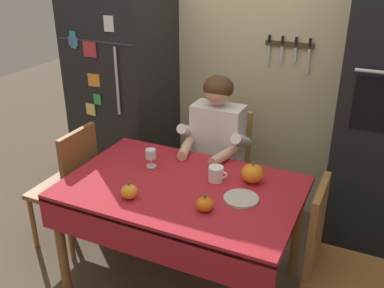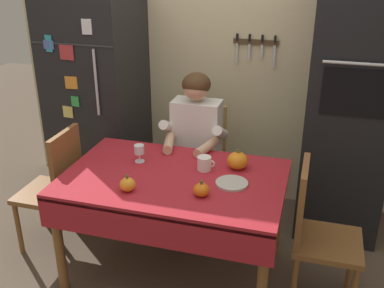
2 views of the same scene
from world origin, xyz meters
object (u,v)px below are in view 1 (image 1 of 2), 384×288
at_px(chair_behind_person, 223,165).
at_px(coffee_mug, 216,174).
at_px(refrigerator, 125,97).
at_px(pumpkin_small, 252,173).
at_px(seated_person, 214,147).
at_px(wine_glass, 151,155).
at_px(dining_table, 180,199).
at_px(pumpkin_large, 205,204).
at_px(chair_right_side, 332,258).
at_px(chair_left_side, 71,183).
at_px(pumpkin_medium, 129,192).
at_px(serving_tray, 241,199).

bearing_deg(chair_behind_person, coffee_mug, -72.70).
relative_size(refrigerator, pumpkin_small, 13.15).
height_order(seated_person, wine_glass, seated_person).
xyz_separation_m(dining_table, chair_behind_person, (-0.03, 0.79, -0.14)).
relative_size(pumpkin_large, pumpkin_small, 0.73).
bearing_deg(chair_right_side, pumpkin_small, 157.25).
bearing_deg(pumpkin_small, seated_person, 137.71).
bearing_deg(chair_left_side, chair_right_side, -1.68).
xyz_separation_m(dining_table, chair_right_side, (0.90, 0.02, -0.14)).
relative_size(coffee_mug, pumpkin_medium, 1.11).
relative_size(wine_glass, serving_tray, 0.61).
distance_m(chair_behind_person, pumpkin_medium, 1.07).
xyz_separation_m(coffee_mug, pumpkin_large, (0.07, -0.33, -0.01)).
distance_m(chair_left_side, pumpkin_large, 1.19).
bearing_deg(dining_table, serving_tray, 2.47).
bearing_deg(wine_glass, pumpkin_small, 7.41).
relative_size(chair_left_side, serving_tray, 4.68).
relative_size(dining_table, serving_tray, 7.04).
height_order(dining_table, pumpkin_medium, pumpkin_medium).
height_order(seated_person, chair_right_side, seated_person).
xyz_separation_m(chair_behind_person, coffee_mug, (0.20, -0.63, 0.27)).
relative_size(chair_right_side, wine_glass, 7.66).
bearing_deg(coffee_mug, chair_behind_person, 107.30).
bearing_deg(chair_left_side, dining_table, -4.43).
height_order(refrigerator, coffee_mug, refrigerator).
bearing_deg(chair_behind_person, wine_glass, -111.74).
bearing_deg(pumpkin_small, chair_behind_person, 125.86).
distance_m(refrigerator, serving_tray, 1.59).
height_order(seated_person, pumpkin_small, seated_person).
xyz_separation_m(coffee_mug, pumpkin_small, (0.20, 0.08, 0.01)).
distance_m(coffee_mug, pumpkin_medium, 0.54).
bearing_deg(coffee_mug, refrigerator, 147.09).
height_order(pumpkin_large, pumpkin_small, pumpkin_small).
xyz_separation_m(pumpkin_large, serving_tray, (0.14, 0.18, -0.03)).
height_order(pumpkin_large, serving_tray, pumpkin_large).
distance_m(refrigerator, wine_glass, 0.99).
bearing_deg(pumpkin_medium, chair_left_side, 156.58).
bearing_deg(wine_glass, refrigerator, 132.41).
bearing_deg(wine_glass, chair_behind_person, 68.26).
height_order(chair_left_side, pumpkin_small, chair_left_side).
distance_m(wine_glass, pumpkin_small, 0.66).
bearing_deg(refrigerator, coffee_mug, -32.91).
relative_size(chair_behind_person, chair_right_side, 1.00).
xyz_separation_m(chair_right_side, pumpkin_small, (-0.53, 0.22, 0.29)).
bearing_deg(pumpkin_medium, chair_right_side, 12.72).
bearing_deg(coffee_mug, serving_tray, -34.55).
height_order(pumpkin_small, serving_tray, pumpkin_small).
bearing_deg(pumpkin_large, dining_table, 144.30).
bearing_deg(pumpkin_medium, coffee_mug, 47.05).
bearing_deg(refrigerator, chair_right_side, -25.08).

